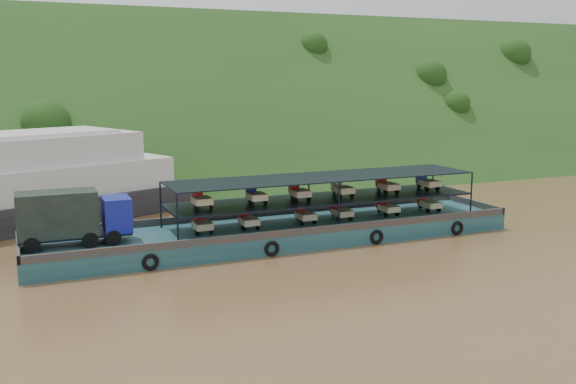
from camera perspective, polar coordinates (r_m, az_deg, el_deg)
name	(u,v)px	position (r m, az deg, el deg)	size (l,w,h in m)	color
ground	(329,240)	(47.02, 3.69, -4.27)	(160.00, 160.00, 0.00)	brown
hillside	(198,173)	(80.18, -7.99, 1.67)	(140.00, 28.00, 28.00)	#1D3915
cargo_barge	(262,227)	(45.74, -2.34, -3.15)	(35.00, 7.18, 4.70)	#133845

